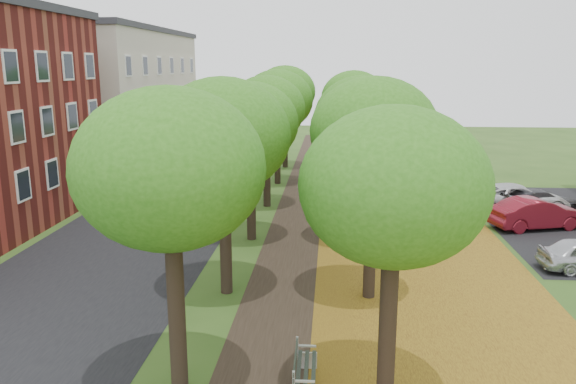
% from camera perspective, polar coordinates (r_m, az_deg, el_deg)
% --- Properties ---
extents(street_asphalt, '(8.00, 70.00, 0.01)m').
position_cam_1_polar(street_asphalt, '(29.10, -13.26, -2.63)').
color(street_asphalt, black).
rests_on(street_asphalt, ground).
extents(footpath, '(3.20, 70.00, 0.01)m').
position_cam_1_polar(footpath, '(27.77, 1.67, -3.02)').
color(footpath, black).
rests_on(footpath, ground).
extents(leaf_verge, '(7.50, 70.00, 0.01)m').
position_cam_1_polar(leaf_verge, '(27.99, 11.97, -3.17)').
color(leaf_verge, olive).
rests_on(leaf_verge, ground).
extents(tree_row_west, '(4.27, 34.27, 7.07)m').
position_cam_1_polar(tree_row_west, '(27.01, -2.96, 7.80)').
color(tree_row_west, black).
rests_on(tree_row_west, ground).
extents(tree_row_east, '(4.27, 34.27, 7.07)m').
position_cam_1_polar(tree_row_east, '(26.82, 7.35, 7.68)').
color(tree_row_east, black).
rests_on(tree_row_east, ground).
extents(building_cream, '(10.30, 20.30, 10.40)m').
position_cam_1_polar(building_cream, '(48.34, -17.99, 9.39)').
color(building_cream, beige).
rests_on(building_cream, ground).
extents(bench, '(0.55, 1.79, 0.84)m').
position_cam_1_polar(bench, '(14.11, 1.61, -17.59)').
color(bench, '#263027').
rests_on(bench, ground).
extents(car_red, '(4.67, 2.69, 1.46)m').
position_cam_1_polar(car_red, '(28.95, 23.97, -2.00)').
color(car_red, maroon).
rests_on(car_red, ground).
extents(car_grey, '(4.72, 2.89, 1.28)m').
position_cam_1_polar(car_grey, '(31.88, 24.07, -0.89)').
color(car_grey, '#39383E').
rests_on(car_grey, ground).
extents(car_white, '(5.66, 3.18, 1.49)m').
position_cam_1_polar(car_white, '(31.70, 22.22, -0.60)').
color(car_white, silver).
rests_on(car_white, ground).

